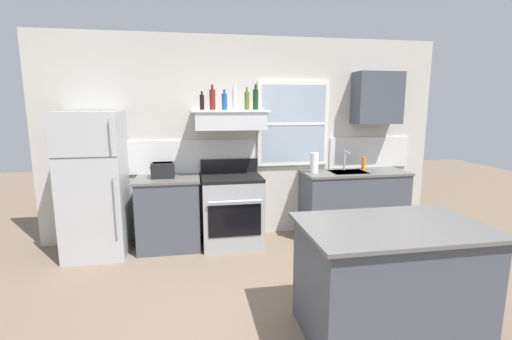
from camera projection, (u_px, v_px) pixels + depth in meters
ground_plane at (287, 324)px, 3.03m from camera, size 16.00×16.00×0.00m
back_wall at (248, 139)px, 4.95m from camera, size 5.40×0.11×2.70m
refrigerator at (94, 185)px, 4.32m from camera, size 0.70×0.72×1.74m
counter_left_of_stove at (169, 213)px, 4.60m from camera, size 0.79×0.63×0.91m
toaster at (163, 170)px, 4.51m from camera, size 0.30×0.20×0.19m
stove_range at (232, 210)px, 4.71m from camera, size 0.76×0.69×1.09m
range_hood_shelf at (230, 120)px, 4.59m from camera, size 0.96×0.52×0.24m
bottle_balsamic_dark at (202, 102)px, 4.55m from camera, size 0.06×0.06×0.23m
bottle_red_label_wine at (212, 99)px, 4.55m from camera, size 0.07×0.07×0.31m
bottle_blue_liqueur at (224, 101)px, 4.50m from camera, size 0.07×0.07×0.25m
bottle_clear_tall at (235, 99)px, 4.61m from camera, size 0.06×0.06×0.33m
bottle_olive_oil_square at (247, 100)px, 4.54m from camera, size 0.06×0.06×0.28m
bottle_dark_green_wine at (256, 99)px, 4.66m from camera, size 0.07×0.07×0.32m
counter_right_with_sink at (353, 203)px, 5.04m from camera, size 1.43×0.63×0.91m
sink_faucet at (345, 158)px, 5.01m from camera, size 0.03×0.17×0.28m
paper_towel_roll at (314, 163)px, 4.84m from camera, size 0.11×0.11×0.27m
dish_soap_bottle at (364, 163)px, 5.07m from camera, size 0.06×0.06×0.18m
kitchen_island at (389, 280)px, 2.84m from camera, size 1.40×0.90×0.91m
upper_cabinet_right at (377, 98)px, 4.98m from camera, size 0.64×0.32×0.70m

